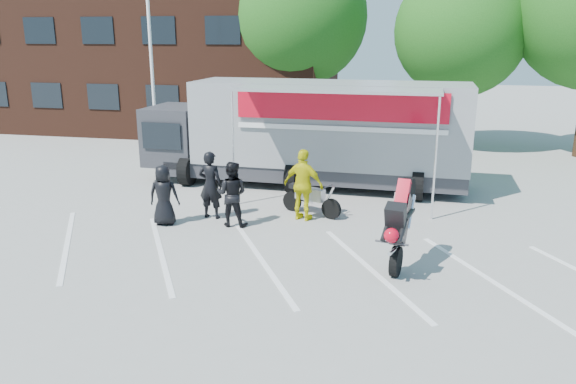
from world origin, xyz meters
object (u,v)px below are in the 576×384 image
at_px(spectator_leather_a, 164,195).
at_px(tree_mid, 461,31).
at_px(transporter_truck, 314,185).
at_px(spectator_hivis, 304,185).
at_px(flagpole, 156,28).
at_px(spectator_leather_b, 211,185).
at_px(tree_left, 300,17).
at_px(spectator_leather_c, 232,194).
at_px(stunt_bike_rider, 402,264).
at_px(parked_motorcycle, 311,214).

bearing_deg(spectator_leather_a, tree_mid, -132.22).
relative_size(transporter_truck, spectator_hivis, 5.52).
xyz_separation_m(flagpole, spectator_leather_b, (4.33, -6.38, -4.13)).
height_order(tree_left, tree_mid, tree_left).
bearing_deg(spectator_leather_c, transporter_truck, -107.28).
bearing_deg(spectator_leather_c, spectator_leather_b, -33.90).
bearing_deg(spectator_hivis, tree_left, -61.84).
distance_m(tree_left, spectator_leather_b, 13.22).
relative_size(spectator_leather_b, spectator_hivis, 0.96).
bearing_deg(spectator_hivis, spectator_leather_b, 24.86).
relative_size(tree_left, stunt_bike_rider, 4.08).
relative_size(tree_left, spectator_hivis, 4.50).
height_order(flagpole, spectator_leather_a, flagpole).
bearing_deg(flagpole, spectator_leather_c, -53.52).
bearing_deg(stunt_bike_rider, transporter_truck, 127.24).
bearing_deg(spectator_leather_a, flagpole, -74.22).
xyz_separation_m(parked_motorcycle, stunt_bike_rider, (2.55, -2.99, 0.00)).
xyz_separation_m(stunt_bike_rider, spectator_leather_c, (-4.39, 1.64, 0.85)).
bearing_deg(spectator_leather_a, spectator_leather_c, -179.68).
bearing_deg(transporter_truck, tree_mid, 58.31).
height_order(parked_motorcycle, spectator_leather_b, spectator_leather_b).
bearing_deg(spectator_leather_c, parked_motorcycle, -144.38).
bearing_deg(spectator_leather_b, spectator_hivis, -165.53).
height_order(tree_mid, transporter_truck, tree_mid).
distance_m(tree_mid, transporter_truck, 10.10).
height_order(transporter_truck, stunt_bike_rider, transporter_truck).
bearing_deg(tree_left, spectator_leather_c, -86.28).
xyz_separation_m(tree_left, spectator_leather_b, (0.08, -12.38, -4.65)).
height_order(stunt_bike_rider, spectator_leather_b, spectator_leather_b).
xyz_separation_m(tree_left, spectator_leather_c, (0.84, -12.87, -4.72)).
bearing_deg(tree_left, transporter_truck, -75.37).
bearing_deg(spectator_leather_a, stunt_bike_rider, 158.45).
relative_size(tree_mid, stunt_bike_rider, 3.63).
relative_size(stunt_bike_rider, spectator_leather_c, 1.25).
distance_m(stunt_bike_rider, spectator_leather_a, 6.33).
distance_m(spectator_leather_a, spectator_leather_c, 1.77).
distance_m(tree_left, tree_mid, 7.10).
distance_m(tree_left, transporter_truck, 10.29).
relative_size(transporter_truck, parked_motorcycle, 5.66).
distance_m(spectator_leather_a, spectator_leather_b, 1.27).
relative_size(stunt_bike_rider, spectator_hivis, 1.10).
relative_size(flagpole, tree_mid, 1.04).
height_order(tree_left, spectator_leather_b, tree_left).
relative_size(spectator_leather_a, spectator_hivis, 0.83).
height_order(flagpole, spectator_hivis, flagpole).
bearing_deg(spectator_hivis, stunt_bike_rider, 153.05).
xyz_separation_m(spectator_leather_b, spectator_leather_c, (0.76, -0.50, -0.07)).
distance_m(parked_motorcycle, stunt_bike_rider, 3.93).
distance_m(transporter_truck, spectator_hivis, 3.77).
bearing_deg(spectator_leather_b, parked_motorcycle, -156.02).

